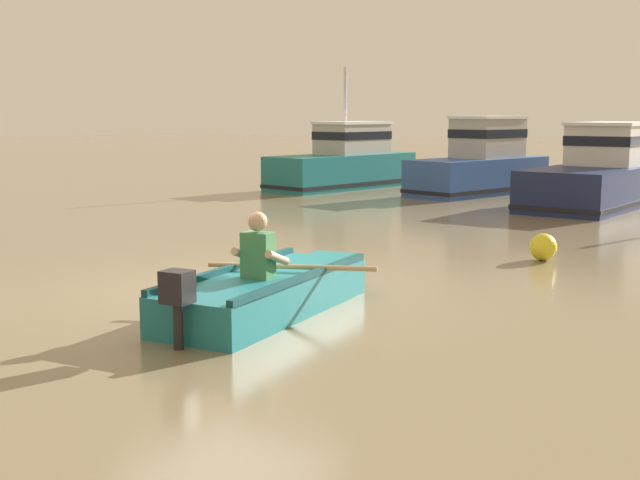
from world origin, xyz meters
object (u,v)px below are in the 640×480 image
object	(u,v)px
moored_boat_blue	(481,165)
mooring_buoy	(543,247)
moored_boat_teal	(345,163)
rowboat_with_person	(268,291)
moored_boat_navy	(608,174)

from	to	relation	value
moored_boat_blue	mooring_buoy	size ratio (longest dim) A/B	11.55
mooring_buoy	moored_boat_teal	bearing A→B (deg)	135.37
rowboat_with_person	moored_boat_teal	distance (m)	16.10
moored_boat_teal	moored_boat_blue	xyz separation A→B (m)	(4.15, 0.58, 0.05)
moored_boat_blue	moored_boat_teal	bearing A→B (deg)	-171.98
moored_boat_blue	rowboat_with_person	bearing A→B (deg)	-76.58
rowboat_with_person	mooring_buoy	world-z (taller)	rowboat_with_person
moored_boat_navy	mooring_buoy	size ratio (longest dim) A/B	15.90
moored_boat_teal	rowboat_with_person	bearing A→B (deg)	-61.56
moored_boat_teal	moored_boat_navy	bearing A→B (deg)	-1.69
moored_boat_teal	moored_boat_blue	world-z (taller)	moored_boat_teal
moored_boat_teal	mooring_buoy	world-z (taller)	moored_boat_teal
rowboat_with_person	mooring_buoy	bearing A→B (deg)	73.27
mooring_buoy	moored_boat_blue	bearing A→B (deg)	117.57
moored_boat_blue	mooring_buoy	world-z (taller)	moored_boat_blue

